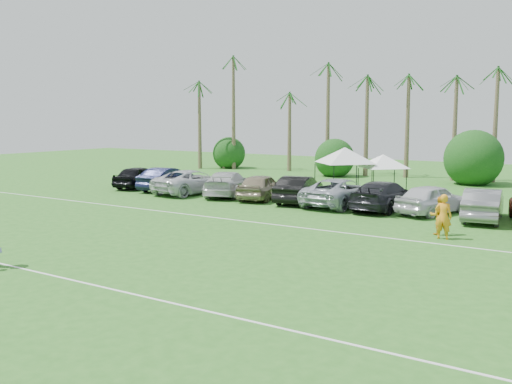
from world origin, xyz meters
The scene contains 26 objects.
field_lines centered at (0.00, 8.00, 0.01)m, with size 80.00×12.10×0.01m.
palm_tree_0 centered at (-22.00, 38.00, 7.48)m, with size 2.40×2.40×8.90m.
palm_tree_1 centered at (-17.00, 38.00, 8.35)m, with size 2.40×2.40×9.90m.
palm_tree_2 centered at (-12.00, 38.00, 9.21)m, with size 2.40×2.40×10.90m.
palm_tree_3 centered at (-8.00, 38.00, 10.06)m, with size 2.40×2.40×11.90m.
palm_tree_4 centered at (-4.00, 38.00, 7.48)m, with size 2.40×2.40×8.90m.
palm_tree_5 centered at (0.00, 38.00, 8.35)m, with size 2.40×2.40×9.90m.
palm_tree_6 centered at (4.00, 38.00, 9.21)m, with size 2.40×2.40×10.90m.
palm_tree_7 centered at (8.00, 38.00, 10.06)m, with size 2.40×2.40×11.90m.
bush_tree_0 centered at (-19.00, 39.00, 1.80)m, with size 4.00×4.00×4.00m.
bush_tree_1 centered at (-6.00, 39.00, 1.80)m, with size 4.00×4.00×4.00m.
bush_tree_2 centered at (6.00, 39.00, 1.80)m, with size 4.00×4.00×4.00m.
sideline_player_a centered at (9.50, 15.13, 1.00)m, with size 0.73×0.48×2.00m, color orange.
sideline_player_b centered at (9.11, 15.98, 0.88)m, with size 0.85×0.67×1.76m, color orange.
canopy_tent_left centered at (-0.27, 26.51, 3.26)m, with size 4.70×4.70×3.80m.
canopy_tent_right centered at (1.95, 28.00, 2.76)m, with size 3.99×3.99×3.23m.
parked_car_0 centered at (-14.82, 21.28, 0.84)m, with size 1.98×4.92×1.68m, color black.
parked_car_1 centered at (-12.06, 21.33, 0.84)m, with size 1.77×5.09×1.68m, color black.
parked_car_2 centered at (-9.30, 20.88, 0.84)m, with size 2.78×6.03×1.68m, color silver.
parked_car_3 centered at (-6.54, 21.31, 0.84)m, with size 2.35×5.78×1.68m, color silver.
parked_car_4 centered at (-3.78, 21.17, 0.84)m, with size 1.98×4.92×1.68m, color gray.
parked_car_5 centered at (-1.02, 21.25, 0.84)m, with size 1.77×5.09×1.68m, color black.
parked_car_6 centered at (1.74, 21.36, 0.84)m, with size 2.78×6.03×1.68m, color #9FA5B0.
parked_car_7 centered at (4.50, 21.39, 0.84)m, with size 2.35×5.78×1.68m, color black.
parked_car_8 centered at (7.26, 21.41, 0.84)m, with size 1.98×4.92×1.68m, color silver.
parked_car_9 centered at (10.03, 20.91, 0.84)m, with size 1.77×5.09×1.68m, color slate.
Camera 1 is at (15.92, -10.03, 5.33)m, focal length 40.00 mm.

